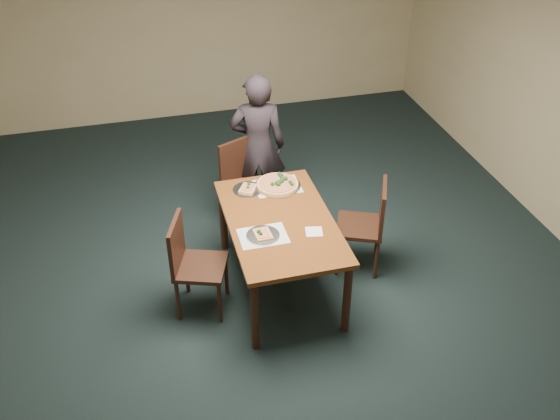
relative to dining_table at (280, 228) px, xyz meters
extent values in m
plane|color=black|center=(-0.06, -0.18, -0.66)|extent=(8.00, 8.00, 0.00)
plane|color=tan|center=(-0.06, 3.82, 0.74)|extent=(6.00, 0.00, 6.00)
cube|color=#582C11|center=(0.00, 0.00, 0.07)|extent=(0.90, 1.50, 0.04)
cylinder|color=black|center=(-0.39, -0.69, -0.31)|extent=(0.07, 0.07, 0.70)
cylinder|color=black|center=(-0.39, 0.69, -0.31)|extent=(0.07, 0.07, 0.70)
cylinder|color=black|center=(0.39, -0.69, -0.31)|extent=(0.07, 0.07, 0.70)
cylinder|color=black|center=(0.39, 0.69, -0.31)|extent=(0.07, 0.07, 0.70)
cube|color=black|center=(-0.06, 1.04, -0.21)|extent=(0.56, 0.56, 0.04)
cylinder|color=black|center=(-0.15, 0.80, -0.44)|extent=(0.04, 0.04, 0.43)
cylinder|color=black|center=(-0.30, 1.13, -0.44)|extent=(0.04, 0.04, 0.43)
cylinder|color=black|center=(0.18, 0.95, -0.44)|extent=(0.04, 0.04, 0.43)
cylinder|color=black|center=(0.03, 1.28, -0.44)|extent=(0.04, 0.04, 0.43)
cube|color=black|center=(-0.14, 1.21, 0.03)|extent=(0.40, 0.21, 0.44)
cube|color=black|center=(-0.73, -0.10, -0.21)|extent=(0.54, 0.54, 0.04)
cylinder|color=black|center=(-0.62, -0.33, -0.44)|extent=(0.04, 0.04, 0.43)
cylinder|color=black|center=(-0.96, -0.21, -0.44)|extent=(0.04, 0.04, 0.43)
cylinder|color=black|center=(-0.50, 0.01, -0.44)|extent=(0.04, 0.04, 0.43)
cylinder|color=black|center=(-0.84, 0.13, -0.44)|extent=(0.04, 0.04, 0.43)
cube|color=black|center=(-0.91, -0.03, 0.03)|extent=(0.17, 0.41, 0.44)
cube|color=black|center=(0.80, 0.11, -0.21)|extent=(0.55, 0.55, 0.04)
cylinder|color=black|center=(0.70, 0.35, -0.44)|extent=(0.04, 0.04, 0.43)
cylinder|color=black|center=(1.03, 0.20, -0.44)|extent=(0.04, 0.04, 0.43)
cylinder|color=black|center=(0.56, 0.02, -0.44)|extent=(0.04, 0.04, 0.43)
cylinder|color=black|center=(0.89, -0.13, -0.44)|extent=(0.04, 0.04, 0.43)
cube|color=black|center=(0.97, 0.03, 0.03)|extent=(0.20, 0.40, 0.44)
imported|color=black|center=(0.10, 1.27, 0.12)|extent=(0.64, 0.49, 1.56)
cube|color=white|center=(0.11, 0.52, 0.09)|extent=(0.42, 0.32, 0.00)
cube|color=white|center=(-0.20, -0.19, 0.09)|extent=(0.40, 0.30, 0.00)
cylinder|color=silver|center=(0.11, 0.52, 0.10)|extent=(0.43, 0.43, 0.01)
cylinder|color=#DD9855|center=(0.11, 0.52, 0.12)|extent=(0.39, 0.39, 0.02)
cylinder|color=#E0B375|center=(0.11, 0.52, 0.13)|extent=(0.35, 0.35, 0.01)
sphere|color=#123A11|center=(0.15, 0.52, 0.15)|extent=(0.04, 0.04, 0.04)
sphere|color=#123A11|center=(0.20, 0.55, 0.15)|extent=(0.04, 0.04, 0.04)
sphere|color=#123A11|center=(0.17, 0.65, 0.15)|extent=(0.04, 0.04, 0.04)
sphere|color=#123A11|center=(0.17, 0.54, 0.15)|extent=(0.04, 0.04, 0.04)
sphere|color=#123A11|center=(0.17, 0.58, 0.14)|extent=(0.03, 0.03, 0.03)
sphere|color=#123A11|center=(0.17, 0.56, 0.15)|extent=(0.04, 0.04, 0.04)
sphere|color=#123A11|center=(0.17, 0.62, 0.15)|extent=(0.04, 0.04, 0.04)
sphere|color=#123A11|center=(0.13, 0.51, 0.15)|extent=(0.04, 0.04, 0.04)
sphere|color=#123A11|center=(0.23, 0.49, 0.14)|extent=(0.03, 0.03, 0.03)
sphere|color=#123A11|center=(0.11, 0.50, 0.15)|extent=(0.04, 0.04, 0.04)
sphere|color=#123A11|center=(0.06, 0.49, 0.15)|extent=(0.04, 0.04, 0.04)
sphere|color=#123A11|center=(0.23, 0.44, 0.14)|extent=(0.03, 0.03, 0.03)
sphere|color=#123A11|center=(0.11, 0.48, 0.15)|extent=(0.04, 0.04, 0.04)
cylinder|color=silver|center=(-0.20, -0.19, 0.10)|extent=(0.28, 0.28, 0.01)
cube|color=#DD9855|center=(-0.20, -0.19, 0.11)|extent=(0.14, 0.18, 0.02)
cube|color=#E0B375|center=(-0.20, -0.19, 0.12)|extent=(0.11, 0.15, 0.01)
sphere|color=#123A11|center=(-0.23, -0.18, 0.14)|extent=(0.03, 0.03, 0.03)
sphere|color=#123A11|center=(-0.22, -0.21, 0.13)|extent=(0.03, 0.03, 0.03)
cylinder|color=silver|center=(-0.17, 0.53, 0.10)|extent=(0.28, 0.28, 0.01)
cube|color=#DD9855|center=(-0.17, 0.53, 0.11)|extent=(0.20, 0.21, 0.02)
cube|color=#E0B375|center=(-0.17, 0.53, 0.12)|extent=(0.16, 0.17, 0.01)
sphere|color=#123A11|center=(-0.17, 0.51, 0.13)|extent=(0.03, 0.03, 0.03)
sphere|color=#123A11|center=(-0.15, 0.57, 0.13)|extent=(0.03, 0.03, 0.03)
cube|color=white|center=(0.23, -0.25, 0.09)|extent=(0.16, 0.16, 0.01)
camera|label=1|loc=(-1.12, -4.23, 3.22)|focal=40.00mm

